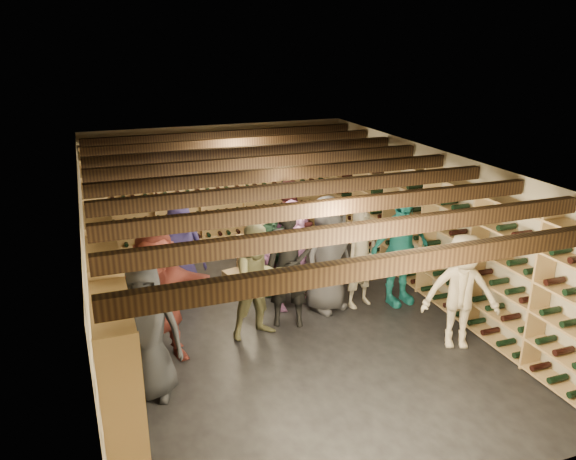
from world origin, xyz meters
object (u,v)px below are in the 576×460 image
(person_5, at_px, (158,295))
(person_3, at_px, (461,292))
(person_0, at_px, (147,333))
(person_12, at_px, (328,254))
(crate_stack_right, at_px, (251,254))
(person_7, at_px, (361,259))
(crate_loose, at_px, (238,275))
(person_6, at_px, (181,252))
(person_10, at_px, (272,251))
(person_2, at_px, (259,282))
(person_4, at_px, (400,249))
(crate_stack_left, at_px, (267,242))
(person_1, at_px, (289,267))
(person_8, at_px, (291,232))
(person_11, at_px, (293,254))

(person_5, bearing_deg, person_3, -11.47)
(person_0, distance_m, person_12, 3.24)
(crate_stack_right, distance_m, person_5, 3.19)
(person_7, height_order, person_12, person_12)
(crate_loose, bearing_deg, person_7, -46.10)
(person_6, distance_m, person_10, 1.50)
(crate_stack_right, xyz_separation_m, person_2, (-0.55, -2.29, 0.51))
(crate_loose, xyz_separation_m, person_7, (1.58, -1.64, 0.72))
(person_4, xyz_separation_m, person_6, (-3.26, 1.35, -0.11))
(crate_stack_left, height_order, crate_stack_right, crate_stack_left)
(person_5, distance_m, person_10, 2.50)
(person_0, bearing_deg, crate_loose, 73.32)
(person_2, bearing_deg, crate_loose, 74.90)
(person_12, bearing_deg, person_3, -75.22)
(person_0, xyz_separation_m, person_1, (2.18, 1.11, 0.08))
(crate_stack_right, relative_size, person_5, 0.36)
(person_3, distance_m, person_7, 1.76)
(crate_stack_right, relative_size, person_12, 0.36)
(person_0, distance_m, person_8, 3.79)
(person_8, bearing_deg, person_0, -155.63)
(person_2, relative_size, person_4, 0.91)
(crate_loose, relative_size, person_1, 0.27)
(person_0, height_order, person_4, person_4)
(person_3, bearing_deg, person_8, 139.94)
(crate_stack_left, xyz_separation_m, person_7, (0.86, -2.19, 0.38))
(crate_loose, xyz_separation_m, person_5, (-1.66, -2.17, 0.86))
(crate_stack_left, xyz_separation_m, person_12, (0.32, -2.13, 0.51))
(crate_stack_left, relative_size, person_12, 0.46)
(person_6, bearing_deg, person_1, -39.79)
(crate_stack_right, relative_size, person_7, 0.42)
(crate_loose, xyz_separation_m, person_2, (-0.23, -2.02, 0.76))
(crate_stack_left, relative_size, crate_loose, 1.70)
(crate_stack_right, distance_m, person_4, 2.83)
(person_2, height_order, person_4, person_4)
(crate_loose, bearing_deg, person_6, -158.54)
(person_11, bearing_deg, person_10, 94.85)
(person_8, xyz_separation_m, person_12, (0.16, -1.21, 0.02))
(person_0, distance_m, person_10, 3.18)
(person_1, height_order, person_7, person_1)
(person_2, xyz_separation_m, person_5, (-1.43, -0.15, 0.09))
(person_0, distance_m, person_11, 2.98)
(crate_loose, height_order, person_10, person_10)
(person_6, bearing_deg, crate_stack_left, 35.26)
(person_1, bearing_deg, person_10, 104.17)
(person_4, bearing_deg, person_12, 163.00)
(person_6, relative_size, person_7, 1.02)
(person_1, xyz_separation_m, person_12, (0.75, 0.27, -0.00))
(person_5, height_order, person_7, person_5)
(crate_loose, relative_size, person_12, 0.27)
(person_1, relative_size, person_6, 1.13)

